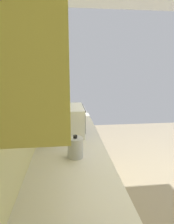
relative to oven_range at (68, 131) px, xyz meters
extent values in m
plane|color=gray|center=(-1.50, -1.16, -0.46)|extent=(6.55, 6.55, 0.00)
cube|color=beige|center=(-1.50, 0.37, 0.90)|extent=(4.22, 0.12, 2.73)
cube|color=#D9CE6B|center=(-1.93, 0.00, -0.03)|extent=(3.19, 0.63, 0.87)
cube|color=silver|center=(-1.93, 0.00, 0.42)|extent=(3.22, 0.66, 0.02)
cube|color=#332819|center=(-1.70, -0.32, -0.03)|extent=(0.01, 0.01, 0.80)
cube|color=#332819|center=(-1.25, -0.32, -0.03)|extent=(0.01, 0.01, 0.80)
cube|color=#332819|center=(-0.79, -0.32, -0.03)|extent=(0.01, 0.01, 0.80)
cube|color=#DED56D|center=(-1.93, 0.16, 1.32)|extent=(2.05, 0.31, 0.63)
cube|color=#B7BABF|center=(0.00, 0.00, -0.02)|extent=(0.66, 0.63, 0.89)
cube|color=black|center=(0.00, -0.32, -0.06)|extent=(0.51, 0.01, 0.49)
cube|color=black|center=(0.00, 0.00, 0.44)|extent=(0.62, 0.60, 0.02)
cube|color=#B7BABF|center=(0.00, 0.29, 0.52)|extent=(0.62, 0.04, 0.18)
cylinder|color=#38383D|center=(-0.14, -0.11, 0.45)|extent=(0.11, 0.11, 0.01)
cylinder|color=#38383D|center=(0.14, -0.11, 0.45)|extent=(0.11, 0.11, 0.01)
cylinder|color=#38383D|center=(-0.14, 0.11, 0.45)|extent=(0.11, 0.11, 0.01)
cylinder|color=#38383D|center=(0.14, 0.11, 0.45)|extent=(0.11, 0.11, 0.01)
cube|color=white|center=(-1.25, 0.02, 0.58)|extent=(0.50, 0.37, 0.30)
cube|color=black|center=(-1.30, -0.17, 0.58)|extent=(0.31, 0.01, 0.21)
cube|color=#2D2D33|center=(-1.06, -0.17, 0.58)|extent=(0.09, 0.01, 0.21)
cylinder|color=gold|center=(-0.77, -0.05, 0.46)|extent=(0.13, 0.13, 0.07)
cylinder|color=#E6A04E|center=(-0.77, -0.05, 0.48)|extent=(0.10, 0.10, 0.03)
cylinder|color=#B7BABF|center=(-1.87, -0.05, 0.51)|extent=(0.13, 0.13, 0.17)
cylinder|color=black|center=(-1.87, -0.05, 0.61)|extent=(0.03, 0.03, 0.02)
cylinder|color=#B7BABF|center=(-1.80, -0.05, 0.55)|extent=(0.08, 0.02, 0.05)
camera|label=1|loc=(-3.29, 0.01, 1.15)|focal=29.80mm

